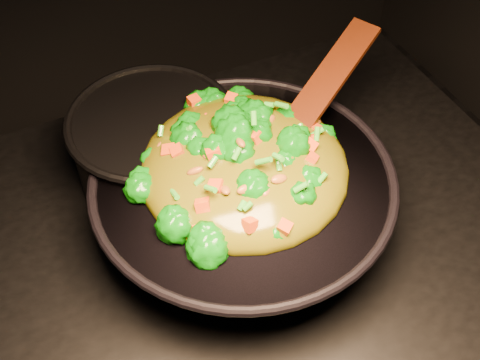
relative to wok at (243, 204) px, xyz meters
name	(u,v)px	position (x,y,z in m)	size (l,w,h in m)	color
wok	(243,204)	(0.00, 0.00, 0.00)	(0.43, 0.43, 0.12)	black
stir_fry	(244,145)	(0.01, 0.01, 0.11)	(0.30, 0.30, 0.10)	#0C7208
spatula	(312,102)	(0.14, 0.05, 0.11)	(0.31, 0.05, 0.01)	#331307
back_pot	(155,149)	(-0.08, 0.15, 0.01)	(0.25, 0.25, 0.14)	black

